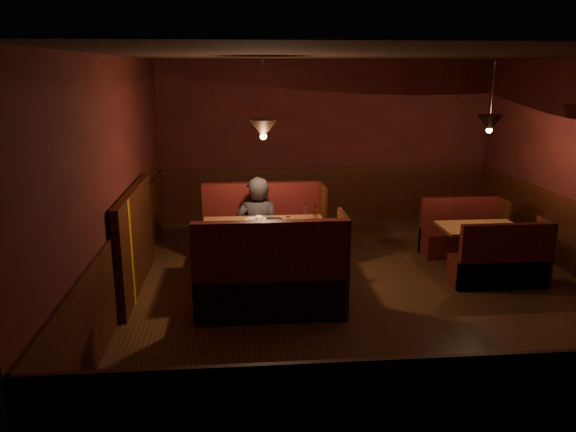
{
  "coord_description": "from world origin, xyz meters",
  "views": [
    {
      "loc": [
        -1.59,
        -6.57,
        2.75
      ],
      "look_at": [
        -0.98,
        0.26,
        0.95
      ],
      "focal_mm": 35.0,
      "sensor_mm": 36.0,
      "label": 1
    }
  ],
  "objects": [
    {
      "name": "main_bench_near",
      "position": [
        -1.25,
        -0.63,
        0.37
      ],
      "size": [
        1.72,
        0.62,
        1.18
      ],
      "color": "#440F10",
      "rests_on": "ground"
    },
    {
      "name": "main_table",
      "position": [
        -1.26,
        0.26,
        0.65
      ],
      "size": [
        1.57,
        0.95,
        1.1
      ],
      "color": "brown",
      "rests_on": "ground"
    },
    {
      "name": "diner_a",
      "position": [
        -1.34,
        0.91,
        0.84
      ],
      "size": [
        0.63,
        0.42,
        1.69
      ],
      "primitive_type": "imported",
      "rotation": [
        0.0,
        0.0,
        3.12
      ],
      "color": "black",
      "rests_on": "ground"
    },
    {
      "name": "second_bench_far",
      "position": [
        1.78,
        1.35,
        0.28
      ],
      "size": [
        1.22,
        0.46,
        0.87
      ],
      "color": "#440F10",
      "rests_on": "ground"
    },
    {
      "name": "diner_b",
      "position": [
        -1.16,
        -0.4,
        0.73
      ],
      "size": [
        0.77,
        0.63,
        1.46
      ],
      "primitive_type": "imported",
      "rotation": [
        0.0,
        0.0,
        0.11
      ],
      "color": "#282421",
      "rests_on": "ground"
    },
    {
      "name": "second_bench_near",
      "position": [
        1.78,
        0.03,
        0.28
      ],
      "size": [
        1.22,
        0.46,
        0.87
      ],
      "color": "#440F10",
      "rests_on": "ground"
    },
    {
      "name": "room",
      "position": [
        -0.28,
        0.05,
        1.05
      ],
      "size": [
        6.02,
        7.02,
        2.92
      ],
      "color": "#412414",
      "rests_on": "ground"
    },
    {
      "name": "second_table",
      "position": [
        1.76,
        0.69,
        0.46
      ],
      "size": [
        1.11,
        0.71,
        0.62
      ],
      "color": "brown",
      "rests_on": "ground"
    },
    {
      "name": "main_bench_far",
      "position": [
        -1.25,
        1.15,
        0.37
      ],
      "size": [
        1.72,
        0.62,
        1.18
      ],
      "color": "#440F10",
      "rests_on": "ground"
    }
  ]
}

